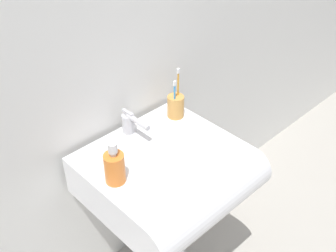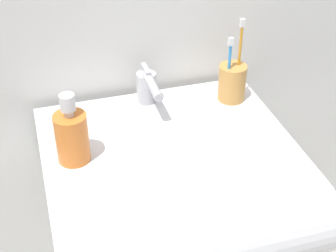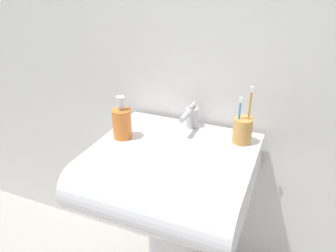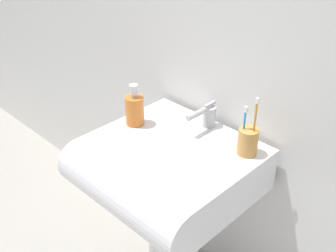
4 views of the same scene
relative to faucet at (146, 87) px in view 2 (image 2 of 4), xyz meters
name	(u,v)px [view 2 (image 2 of 4)]	position (x,y,z in m)	size (l,w,h in m)	color
sink_basin	(175,187)	(0.00, -0.23, -0.13)	(0.56, 0.54, 0.17)	white
faucet	(146,87)	(0.00, 0.00, 0.00)	(0.05, 0.15, 0.10)	#B7B7BC
toothbrush_cup	(232,82)	(0.21, -0.04, 0.00)	(0.07, 0.07, 0.22)	#D19347
soap_bottle	(72,137)	(-0.21, -0.18, 0.01)	(0.07, 0.07, 0.16)	orange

